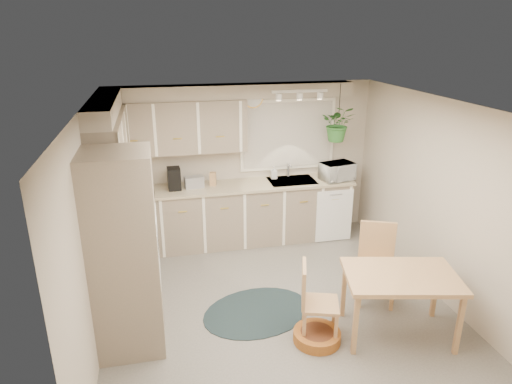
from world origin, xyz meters
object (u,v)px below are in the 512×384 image
chair_left (320,302)px  pet_bed (317,336)px  braided_rug (257,312)px  chair_back (377,265)px  dining_table (398,305)px  microwave (337,169)px

chair_left → pet_bed: (-0.05, -0.07, -0.37)m
braided_rug → chair_left: bearing=-45.9°
chair_left → pet_bed: size_ratio=1.69×
chair_back → pet_bed: bearing=53.6°
dining_table → microwave: bearing=83.7°
braided_rug → microwave: size_ratio=2.67×
dining_table → braided_rug: 1.60m
dining_table → chair_left: bearing=170.7°
braided_rug → pet_bed: pet_bed is taller
dining_table → chair_back: (0.07, 0.65, 0.11)m
chair_back → microwave: microwave is taller
dining_table → pet_bed: size_ratio=2.30×
microwave → dining_table: bearing=-110.6°
chair_left → chair_back: chair_back is taller
dining_table → microwave: (0.28, 2.52, 0.74)m
dining_table → chair_left: 0.85m
chair_back → braided_rug: (-1.46, 0.06, -0.47)m
braided_rug → microwave: bearing=47.4°
braided_rug → pet_bed: bearing=-51.8°
dining_table → braided_rug: size_ratio=0.89×
chair_left → chair_back: size_ratio=0.89×
dining_table → chair_left: (-0.83, 0.14, 0.06)m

